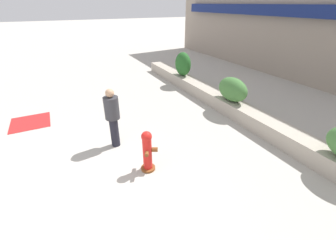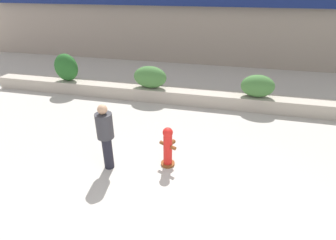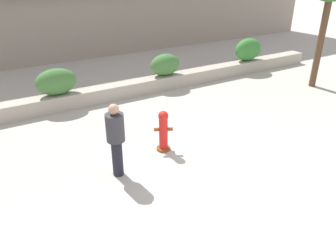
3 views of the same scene
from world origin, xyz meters
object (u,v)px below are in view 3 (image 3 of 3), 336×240
hedge_bush_1 (56,82)px  hedge_bush_3 (248,49)px  fire_hydrant (163,130)px  pedestrian (116,136)px  hedge_bush_2 (165,65)px

hedge_bush_1 → hedge_bush_3: size_ratio=0.99×
hedge_bush_1 → hedge_bush_3: (8.08, 0.00, 0.05)m
hedge_bush_1 → fire_hydrant: hedge_bush_1 is taller
hedge_bush_1 → pedestrian: pedestrian is taller
fire_hydrant → pedestrian: (-1.42, -0.44, 0.44)m
hedge_bush_3 → fire_hydrant: bearing=-148.1°
pedestrian → hedge_bush_2: bearing=49.8°
fire_hydrant → pedestrian: 1.55m
hedge_bush_3 → hedge_bush_1: bearing=180.0°
hedge_bush_3 → hedge_bush_2: bearing=180.0°
hedge_bush_1 → fire_hydrant: (1.66, -3.99, -0.37)m
hedge_bush_1 → hedge_bush_3: 8.08m
hedge_bush_2 → pedestrian: bearing=-130.2°
hedge_bush_3 → pedestrian: size_ratio=0.76×
hedge_bush_2 → fire_hydrant: (-2.33, -3.99, -0.35)m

